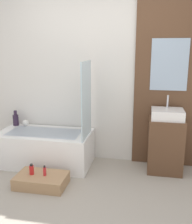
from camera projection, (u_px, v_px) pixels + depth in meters
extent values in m
plane|color=#A39989|center=(77.00, 221.00, 2.56)|extent=(12.00, 12.00, 0.00)
cube|color=silver|center=(104.00, 73.00, 3.76)|extent=(4.20, 0.06, 2.60)
cube|color=brown|center=(169.00, 74.00, 3.54)|extent=(0.91, 0.03, 2.60)
cube|color=#9EB2C6|center=(169.00, 65.00, 3.49)|extent=(0.49, 0.01, 0.69)
cube|color=white|center=(45.00, 148.00, 3.79)|extent=(1.32, 0.68, 0.48)
cube|color=silver|center=(45.00, 132.00, 3.73)|extent=(1.03, 0.47, 0.01)
cube|color=silver|center=(86.00, 100.00, 3.44)|extent=(0.01, 0.53, 1.01)
cube|color=#A87F56|center=(42.00, 180.00, 3.20)|extent=(0.61, 0.39, 0.14)
cube|color=brown|center=(165.00, 145.00, 3.54)|extent=(0.46, 0.41, 0.73)
cube|color=white|center=(167.00, 114.00, 3.44)|extent=(0.41, 0.34, 0.13)
cylinder|color=silver|center=(168.00, 101.00, 3.50)|extent=(0.02, 0.02, 0.17)
cylinder|color=#2D1E33|center=(16.00, 120.00, 4.05)|extent=(0.09, 0.09, 0.16)
cylinder|color=#2D1E33|center=(15.00, 113.00, 4.02)|extent=(0.05, 0.05, 0.07)
sphere|color=silver|center=(26.00, 123.00, 4.02)|extent=(0.10, 0.10, 0.10)
cylinder|color=red|center=(32.00, 170.00, 3.19)|extent=(0.05, 0.05, 0.11)
cylinder|color=black|center=(31.00, 165.00, 3.18)|extent=(0.03, 0.03, 0.02)
cylinder|color=red|center=(45.00, 171.00, 3.16)|extent=(0.04, 0.04, 0.10)
cylinder|color=black|center=(44.00, 167.00, 3.15)|extent=(0.02, 0.02, 0.02)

